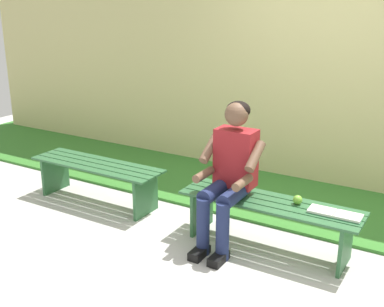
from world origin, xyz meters
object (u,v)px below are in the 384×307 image
(bench_far, at_px, (97,173))
(apple, at_px, (298,200))
(person_seated, at_px, (229,170))
(book_open, at_px, (335,214))
(bench_near, at_px, (269,213))

(bench_far, bearing_deg, apple, -178.34)
(apple, bearing_deg, person_seated, 16.24)
(bench_far, height_order, apple, apple)
(person_seated, height_order, book_open, person_seated)
(person_seated, xyz_separation_m, apple, (-0.55, -0.16, -0.21))
(book_open, bearing_deg, apple, -9.38)
(bench_near, bearing_deg, bench_far, 0.00)
(bench_far, relative_size, person_seated, 1.19)
(bench_near, xyz_separation_m, apple, (-0.22, -0.06, 0.14))
(bench_near, relative_size, apple, 19.84)
(apple, relative_size, book_open, 0.19)
(bench_near, distance_m, book_open, 0.55)
(apple, height_order, book_open, apple)
(bench_near, relative_size, bench_far, 1.05)
(book_open, bearing_deg, bench_near, 0.78)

